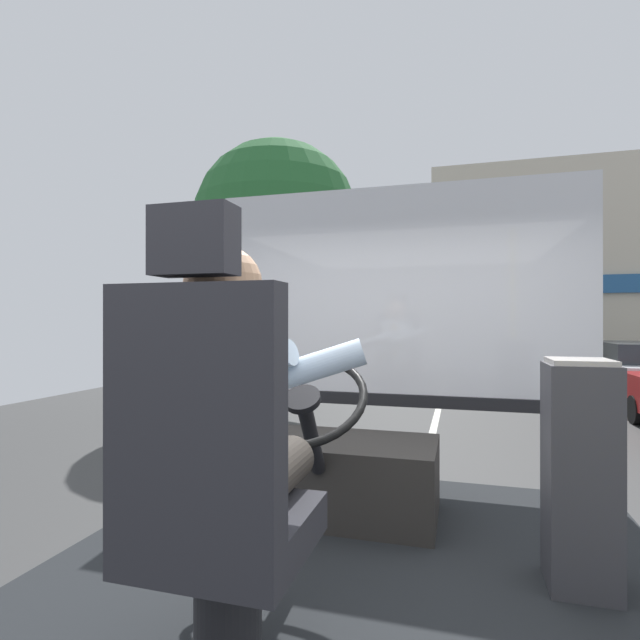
{
  "coord_description": "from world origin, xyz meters",
  "views": [
    {
      "loc": [
        0.42,
        -1.65,
        1.82
      ],
      "look_at": [
        -0.39,
        1.18,
        1.83
      ],
      "focal_mm": 27.24,
      "sensor_mm": 36.0,
      "label": 1
    }
  ],
  "objects_px": {
    "driver_seat": "(214,488)",
    "bus_driver": "(231,411)",
    "steering_console": "(332,472)",
    "parked_car_white": "(636,368)",
    "fare_box": "(580,473)"
  },
  "relations": [
    {
      "from": "steering_console",
      "to": "bus_driver",
      "type": "bearing_deg",
      "value": -90.0
    },
    {
      "from": "fare_box",
      "to": "parked_car_white",
      "type": "distance_m",
      "value": 11.91
    },
    {
      "from": "driver_seat",
      "to": "steering_console",
      "type": "distance_m",
      "value": 1.34
    },
    {
      "from": "parked_car_white",
      "to": "driver_seat",
      "type": "bearing_deg",
      "value": -111.37
    },
    {
      "from": "fare_box",
      "to": "parked_car_white",
      "type": "relative_size",
      "value": 0.21
    },
    {
      "from": "driver_seat",
      "to": "steering_console",
      "type": "relative_size",
      "value": 1.22
    },
    {
      "from": "driver_seat",
      "to": "bus_driver",
      "type": "relative_size",
      "value": 1.71
    },
    {
      "from": "steering_console",
      "to": "parked_car_white",
      "type": "relative_size",
      "value": 0.26
    },
    {
      "from": "fare_box",
      "to": "parked_car_white",
      "type": "xyz_separation_m",
      "value": [
        3.66,
        11.32,
        -0.55
      ]
    },
    {
      "from": "driver_seat",
      "to": "bus_driver",
      "type": "bearing_deg",
      "value": 90.0
    },
    {
      "from": "bus_driver",
      "to": "parked_car_white",
      "type": "height_order",
      "value": "bus_driver"
    },
    {
      "from": "driver_seat",
      "to": "fare_box",
      "type": "bearing_deg",
      "value": 38.58
    },
    {
      "from": "driver_seat",
      "to": "steering_console",
      "type": "bearing_deg",
      "value": 90.0
    },
    {
      "from": "bus_driver",
      "to": "fare_box",
      "type": "xyz_separation_m",
      "value": [
        1.11,
        0.78,
        -0.33
      ]
    },
    {
      "from": "driver_seat",
      "to": "parked_car_white",
      "type": "relative_size",
      "value": 0.31
    }
  ]
}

